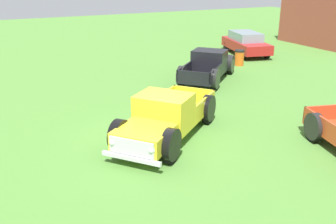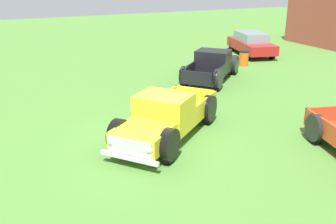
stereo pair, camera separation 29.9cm
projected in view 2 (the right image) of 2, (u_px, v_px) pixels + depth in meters
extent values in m
plane|color=#548C38|center=(154.00, 141.00, 13.00)|extent=(80.00, 80.00, 0.00)
cube|color=yellow|center=(143.00, 137.00, 11.66)|extent=(2.23, 2.23, 0.58)
cube|color=silver|center=(129.00, 147.00, 10.97)|extent=(1.15, 0.96, 0.49)
sphere|color=silver|center=(149.00, 150.00, 10.72)|extent=(0.21, 0.21, 0.21)
sphere|color=silver|center=(111.00, 142.00, 11.23)|extent=(0.21, 0.21, 0.21)
cube|color=yellow|center=(164.00, 112.00, 12.80)|extent=(2.22, 2.17, 1.21)
cube|color=#8C9EA8|center=(155.00, 110.00, 12.16)|extent=(1.20, 0.99, 0.53)
cube|color=yellow|center=(185.00, 111.00, 14.50)|extent=(2.76, 2.82, 0.11)
cube|color=yellow|center=(206.00, 106.00, 14.05)|extent=(1.46, 1.76, 0.58)
cube|color=yellow|center=(165.00, 100.00, 14.72)|extent=(1.46, 1.76, 0.58)
cube|color=yellow|center=(195.00, 95.00, 15.29)|extent=(1.41, 1.18, 0.58)
cylinder|color=black|center=(169.00, 151.00, 11.40)|extent=(0.68, 0.76, 0.80)
cylinder|color=#B7B7BC|center=(170.00, 151.00, 11.40)|extent=(0.40, 0.41, 0.32)
cylinder|color=black|center=(169.00, 145.00, 11.33)|extent=(0.87, 0.97, 1.01)
cylinder|color=black|center=(119.00, 140.00, 12.11)|extent=(0.68, 0.76, 0.80)
cylinder|color=#B7B7BC|center=(119.00, 140.00, 12.11)|extent=(0.40, 0.41, 0.32)
cylinder|color=black|center=(119.00, 134.00, 12.04)|extent=(0.87, 0.97, 1.01)
cylinder|color=black|center=(209.00, 114.00, 14.39)|extent=(0.68, 0.76, 0.80)
cylinder|color=#B7B7BC|center=(209.00, 114.00, 14.39)|extent=(0.40, 0.41, 0.32)
cylinder|color=black|center=(209.00, 109.00, 14.32)|extent=(0.87, 0.97, 1.01)
cylinder|color=black|center=(167.00, 107.00, 15.10)|extent=(0.68, 0.76, 0.80)
cylinder|color=#B7B7BC|center=(166.00, 107.00, 15.10)|extent=(0.40, 0.41, 0.32)
cylinder|color=black|center=(167.00, 102.00, 15.03)|extent=(0.87, 0.97, 1.01)
cube|color=silver|center=(129.00, 158.00, 11.05)|extent=(1.55, 1.30, 0.13)
cube|color=#D14723|center=(321.00, 126.00, 12.40)|extent=(1.97, 0.62, 0.53)
cube|color=#D14723|center=(326.00, 114.00, 13.42)|extent=(0.51, 1.57, 0.53)
cylinder|color=black|center=(315.00, 133.00, 12.74)|extent=(0.76, 0.40, 0.73)
cylinder|color=#B7B7BC|center=(314.00, 133.00, 12.74)|extent=(0.34, 0.30, 0.29)
cylinder|color=black|center=(315.00, 128.00, 12.68)|extent=(0.96, 0.51, 0.93)
cube|color=black|center=(220.00, 62.00, 21.55)|extent=(2.16, 2.16, 0.56)
cube|color=silver|center=(223.00, 59.00, 22.23)|extent=(1.07, 0.97, 0.47)
sphere|color=silver|center=(213.00, 58.00, 22.43)|extent=(0.20, 0.20, 0.20)
sphere|color=silver|center=(234.00, 59.00, 21.98)|extent=(0.20, 0.20, 0.20)
cube|color=black|center=(213.00, 61.00, 20.22)|extent=(2.14, 2.11, 1.16)
cube|color=#8C9EA8|center=(216.00, 54.00, 20.67)|extent=(1.12, 1.01, 0.51)
cube|color=black|center=(203.00, 79.00, 18.91)|extent=(2.68, 2.71, 0.10)
cube|color=black|center=(187.00, 71.00, 19.09)|extent=(1.48, 1.64, 0.56)
cube|color=black|center=(219.00, 74.00, 18.51)|extent=(1.48, 1.64, 0.56)
cube|color=black|center=(196.00, 77.00, 17.91)|extent=(1.31, 1.19, 0.56)
cylinder|color=black|center=(205.00, 65.00, 21.96)|extent=(0.68, 0.72, 0.77)
cylinder|color=#B7B7BC|center=(205.00, 65.00, 21.96)|extent=(0.39, 0.39, 0.31)
cylinder|color=black|center=(205.00, 62.00, 21.89)|extent=(0.86, 0.91, 0.97)
cylinder|color=black|center=(234.00, 68.00, 21.34)|extent=(0.68, 0.72, 0.77)
cylinder|color=#B7B7BC|center=(235.00, 68.00, 21.34)|extent=(0.39, 0.39, 0.31)
cylinder|color=black|center=(235.00, 64.00, 21.28)|extent=(0.86, 0.91, 0.97)
cylinder|color=black|center=(185.00, 79.00, 19.02)|extent=(0.68, 0.72, 0.77)
cylinder|color=#B7B7BC|center=(185.00, 79.00, 19.02)|extent=(0.39, 0.39, 0.31)
cylinder|color=black|center=(185.00, 76.00, 18.95)|extent=(0.86, 0.91, 0.97)
cylinder|color=black|center=(218.00, 83.00, 18.40)|extent=(0.68, 0.72, 0.77)
cylinder|color=#B7B7BC|center=(218.00, 83.00, 18.40)|extent=(0.39, 0.39, 0.31)
cylinder|color=black|center=(218.00, 79.00, 18.34)|extent=(0.86, 0.91, 0.97)
cube|color=silver|center=(223.00, 64.00, 22.37)|extent=(1.44, 1.31, 0.12)
cube|color=#B21E1E|center=(251.00, 46.00, 26.32)|extent=(4.91, 2.96, 0.63)
cube|color=#7F939E|center=(251.00, 36.00, 26.26)|extent=(2.88, 2.17, 0.57)
cylinder|color=black|center=(272.00, 54.00, 25.14)|extent=(0.70, 0.37, 0.67)
cylinder|color=black|center=(248.00, 55.00, 24.84)|extent=(0.70, 0.37, 0.67)
cylinder|color=black|center=(253.00, 46.00, 28.02)|extent=(0.70, 0.37, 0.67)
cylinder|color=black|center=(232.00, 46.00, 27.72)|extent=(0.70, 0.37, 0.67)
cylinder|color=orange|center=(244.00, 59.00, 23.31)|extent=(0.56, 0.56, 0.85)
cylinder|color=black|center=(244.00, 51.00, 23.15)|extent=(0.59, 0.59, 0.10)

